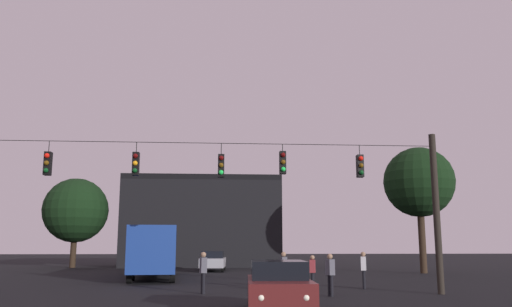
% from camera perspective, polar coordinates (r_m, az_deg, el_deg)
% --- Properties ---
extents(ground_plane, '(168.00, 168.00, 0.00)m').
position_cam_1_polar(ground_plane, '(33.29, -4.57, -13.47)').
color(ground_plane, black).
rests_on(ground_plane, ground).
extents(overhead_signal_span, '(18.92, 0.44, 6.68)m').
position_cam_1_polar(overhead_signal_span, '(21.21, -4.77, -4.61)').
color(overhead_signal_span, black).
rests_on(overhead_signal_span, ground).
extents(city_bus, '(3.45, 11.18, 3.00)m').
position_cam_1_polar(city_bus, '(32.57, -11.16, -10.10)').
color(city_bus, navy).
rests_on(city_bus, ground).
extents(car_near_right, '(2.02, 4.41, 1.52)m').
position_cam_1_polar(car_near_right, '(15.73, 2.50, -14.41)').
color(car_near_right, '#511919').
rests_on(car_near_right, ground).
extents(car_far_left, '(2.03, 4.41, 1.52)m').
position_cam_1_polar(car_far_left, '(40.36, -4.78, -11.73)').
color(car_far_left, '#99999E').
rests_on(car_far_left, ground).
extents(pedestrian_crossing_left, '(0.33, 0.41, 1.65)m').
position_cam_1_polar(pedestrian_crossing_left, '(21.02, 8.21, -12.86)').
color(pedestrian_crossing_left, black).
rests_on(pedestrian_crossing_left, ground).
extents(pedestrian_crossing_center, '(0.32, 0.41, 1.53)m').
position_cam_1_polar(pedestrian_crossing_center, '(23.82, 6.28, -12.74)').
color(pedestrian_crossing_center, black).
rests_on(pedestrian_crossing_center, ground).
extents(pedestrian_crossing_right, '(0.30, 0.40, 1.68)m').
position_cam_1_polar(pedestrian_crossing_right, '(23.76, 3.07, -12.56)').
color(pedestrian_crossing_right, black).
rests_on(pedestrian_crossing_right, ground).
extents(pedestrian_near_bus, '(0.32, 0.41, 1.70)m').
position_cam_1_polar(pedestrian_near_bus, '(21.98, -5.86, -12.70)').
color(pedestrian_near_bus, black).
rests_on(pedestrian_near_bus, ground).
extents(pedestrian_trailing, '(0.33, 0.41, 1.67)m').
position_cam_1_polar(pedestrian_trailing, '(24.81, 11.82, -12.27)').
color(pedestrian_trailing, black).
rests_on(pedestrian_trailing, ground).
extents(corner_building, '(14.40, 9.31, 8.27)m').
position_cam_1_polar(corner_building, '(50.69, -5.90, -7.60)').
color(corner_building, black).
rests_on(corner_building, ground).
extents(tree_left_silhouette, '(5.75, 5.75, 7.94)m').
position_cam_1_polar(tree_left_silhouette, '(49.36, -19.32, -5.96)').
color(tree_left_silhouette, '#2D2116').
rests_on(tree_left_silhouette, ground).
extents(tree_behind_building, '(5.10, 5.10, 9.07)m').
position_cam_1_polar(tree_behind_building, '(39.56, 17.58, -3.07)').
color(tree_behind_building, '#2D2116').
rests_on(tree_behind_building, ground).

